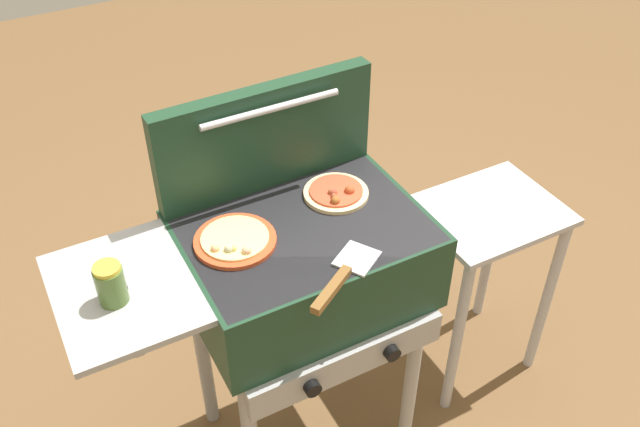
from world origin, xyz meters
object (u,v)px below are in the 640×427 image
at_px(pizza_cheese, 235,240).
at_px(grill, 300,268).
at_px(sauce_jar, 111,284).
at_px(prep_table, 482,255).
at_px(spatula, 342,276).
at_px(pizza_pepperoni, 336,193).

bearing_deg(pizza_cheese, grill, -7.71).
xyz_separation_m(sauce_jar, prep_table, (1.17, 0.03, -0.44)).
relative_size(grill, spatula, 3.84).
bearing_deg(prep_table, pizza_cheese, 178.74).
bearing_deg(pizza_pepperoni, grill, -154.06).
distance_m(pizza_cheese, pizza_pepperoni, 0.33).
bearing_deg(grill, prep_table, 0.37).
xyz_separation_m(pizza_pepperoni, sauce_jar, (-0.65, -0.10, 0.04)).
xyz_separation_m(grill, pizza_cheese, (-0.17, 0.02, 0.15)).
bearing_deg(prep_table, sauce_jar, -178.37).
bearing_deg(pizza_cheese, prep_table, -1.26).
xyz_separation_m(grill, sauce_jar, (-0.49, -0.03, 0.20)).
xyz_separation_m(pizza_pepperoni, prep_table, (0.52, -0.07, -0.40)).
bearing_deg(pizza_pepperoni, spatula, -116.81).
bearing_deg(spatula, pizza_pepperoni, 63.19).
bearing_deg(pizza_pepperoni, prep_table, -7.62).
height_order(sauce_jar, prep_table, sauce_jar).
xyz_separation_m(pizza_cheese, sauce_jar, (-0.32, -0.05, 0.04)).
bearing_deg(sauce_jar, prep_table, 1.63).
distance_m(pizza_cheese, spatula, 0.30).
xyz_separation_m(pizza_cheese, pizza_pepperoni, (0.32, 0.05, 0.00)).
relative_size(pizza_pepperoni, prep_table, 0.26).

